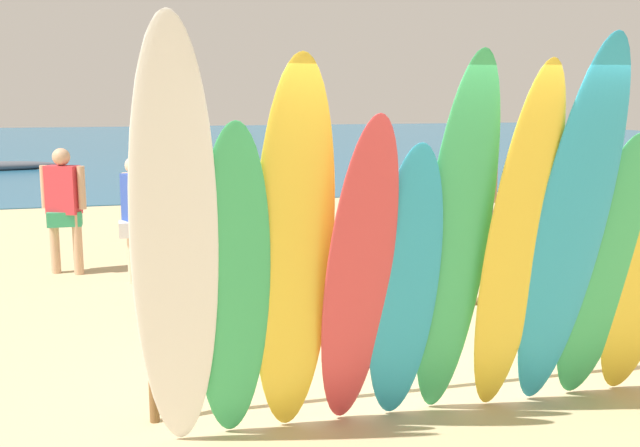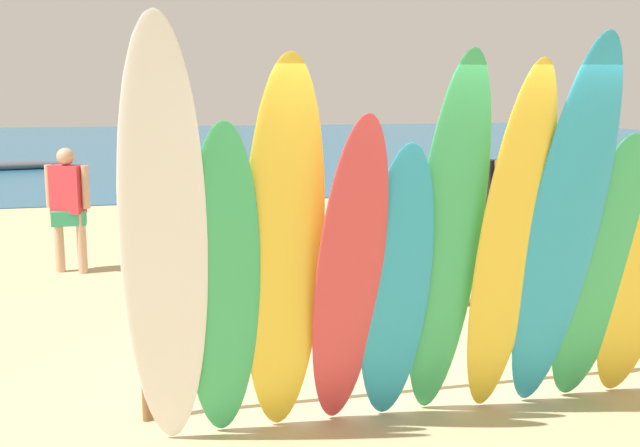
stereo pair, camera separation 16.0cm
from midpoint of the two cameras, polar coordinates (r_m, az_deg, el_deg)
The scene contains 17 objects.
ground at distance 19.45m, azimuth -8.83°, elevation 2.84°, with size 60.00×60.00×0.00m, color tan.
ocean_water at distance 36.37m, azimuth -11.59°, elevation 5.96°, with size 60.00×40.00×0.02m, color #235B7F.
surfboard_rack at distance 5.82m, azimuth 5.36°, elevation -7.42°, with size 3.85×0.07×0.75m.
surfboard_white_0 at distance 4.67m, azimuth -11.97°, elevation -1.83°, with size 0.53×0.07×2.85m, color white.
surfboard_green_1 at distance 4.86m, azimuth -7.60°, elevation -4.94°, with size 0.49×0.07×2.23m, color #38B266.
surfboard_yellow_2 at distance 4.86m, azimuth -2.98°, elevation -2.45°, with size 0.53×0.07×2.63m, color yellow.
surfboard_red_3 at distance 4.96m, azimuth 2.01°, elevation -4.31°, with size 0.47×0.07×2.31m, color #D13D42.
surfboard_teal_4 at distance 5.14m, azimuth 5.56°, elevation -4.93°, with size 0.48×0.06×2.09m, color #289EC6.
surfboard_green_5 at distance 5.17m, azimuth 9.39°, elevation -1.65°, with size 0.48×0.06×2.69m, color #38B266.
surfboard_yellow_6 at distance 5.29m, azimuth 13.88°, elevation -1.85°, with size 0.47×0.07×2.64m, color yellow.
surfboard_teal_7 at distance 5.42m, azimuth 17.62°, elevation -0.87°, with size 0.53×0.08×2.82m, color #289EC6.
surfboard_green_8 at distance 5.82m, azimuth 20.00°, elevation -3.52°, with size 0.57×0.06×2.15m, color #38B266.
beachgoer_photographing at distance 9.47m, azimuth 17.12°, elevation 0.99°, with size 0.48×0.45×1.63m.
beachgoer_strolling at distance 9.81m, azimuth 2.88°, elevation 1.21°, with size 0.39×0.53×1.49m.
beachgoer_by_water at distance 9.37m, azimuth -14.31°, elevation 0.87°, with size 0.41×0.56×1.59m.
beachgoer_midbeach at distance 10.42m, azimuth 11.24°, elevation 2.17°, with size 0.44×0.52×1.69m.
beachgoer_near_rack at distance 10.25m, azimuth -19.33°, elevation 1.54°, with size 0.57×0.37×1.64m.
Camera 1 is at (-1.99, -5.20, 2.32)m, focal length 42.09 mm.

